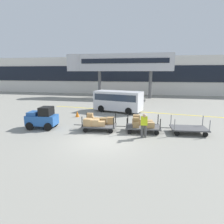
{
  "coord_description": "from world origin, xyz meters",
  "views": [
    {
      "loc": [
        2.7,
        -10.44,
        4.01
      ],
      "look_at": [
        -0.03,
        3.47,
        1.06
      ],
      "focal_mm": 30.96,
      "sensor_mm": 36.0,
      "label": 1
    }
  ],
  "objects_px": {
    "baggage_handler": "(144,124)",
    "safety_cone_near": "(77,114)",
    "shuttle_van": "(118,100)",
    "baggage_cart_middle": "(142,124)",
    "baggage_cart_lead": "(98,123)",
    "baggage_tug": "(42,118)",
    "baggage_cart_tail": "(189,128)"
  },
  "relations": [
    {
      "from": "baggage_cart_tail",
      "to": "safety_cone_near",
      "type": "bearing_deg",
      "value": 160.46
    },
    {
      "from": "baggage_cart_lead",
      "to": "baggage_handler",
      "type": "bearing_deg",
      "value": -17.52
    },
    {
      "from": "baggage_cart_tail",
      "to": "safety_cone_near",
      "type": "relative_size",
      "value": 5.54
    },
    {
      "from": "baggage_cart_tail",
      "to": "baggage_handler",
      "type": "distance_m",
      "value": 3.27
    },
    {
      "from": "baggage_tug",
      "to": "baggage_cart_middle",
      "type": "relative_size",
      "value": 0.71
    },
    {
      "from": "baggage_cart_lead",
      "to": "safety_cone_near",
      "type": "distance_m",
      "value": 4.65
    },
    {
      "from": "baggage_cart_middle",
      "to": "shuttle_van",
      "type": "height_order",
      "value": "shuttle_van"
    },
    {
      "from": "baggage_handler",
      "to": "safety_cone_near",
      "type": "height_order",
      "value": "baggage_handler"
    },
    {
      "from": "baggage_handler",
      "to": "shuttle_van",
      "type": "relative_size",
      "value": 0.31
    },
    {
      "from": "baggage_tug",
      "to": "baggage_cart_lead",
      "type": "bearing_deg",
      "value": 4.62
    },
    {
      "from": "baggage_cart_lead",
      "to": "safety_cone_near",
      "type": "height_order",
      "value": "baggage_cart_lead"
    },
    {
      "from": "baggage_tug",
      "to": "baggage_cart_lead",
      "type": "height_order",
      "value": "baggage_tug"
    },
    {
      "from": "shuttle_van",
      "to": "safety_cone_near",
      "type": "height_order",
      "value": "shuttle_van"
    },
    {
      "from": "shuttle_van",
      "to": "baggage_cart_middle",
      "type": "bearing_deg",
      "value": -67.38
    },
    {
      "from": "baggage_cart_middle",
      "to": "safety_cone_near",
      "type": "height_order",
      "value": "baggage_cart_middle"
    },
    {
      "from": "baggage_cart_middle",
      "to": "shuttle_van",
      "type": "bearing_deg",
      "value": 112.62
    },
    {
      "from": "baggage_tug",
      "to": "shuttle_van",
      "type": "bearing_deg",
      "value": 58.1
    },
    {
      "from": "baggage_tug",
      "to": "baggage_cart_tail",
      "type": "distance_m",
      "value": 10.17
    },
    {
      "from": "baggage_cart_lead",
      "to": "baggage_cart_middle",
      "type": "distance_m",
      "value": 3.06
    },
    {
      "from": "baggage_cart_middle",
      "to": "baggage_cart_tail",
      "type": "distance_m",
      "value": 3.08
    },
    {
      "from": "safety_cone_near",
      "to": "shuttle_van",
      "type": "bearing_deg",
      "value": 43.27
    },
    {
      "from": "baggage_cart_lead",
      "to": "shuttle_van",
      "type": "relative_size",
      "value": 0.59
    },
    {
      "from": "shuttle_van",
      "to": "safety_cone_near",
      "type": "relative_size",
      "value": 9.31
    },
    {
      "from": "baggage_cart_lead",
      "to": "baggage_tug",
      "type": "bearing_deg",
      "value": -175.38
    },
    {
      "from": "baggage_tug",
      "to": "baggage_cart_middle",
      "type": "distance_m",
      "value": 7.09
    },
    {
      "from": "baggage_cart_lead",
      "to": "shuttle_van",
      "type": "height_order",
      "value": "shuttle_van"
    },
    {
      "from": "baggage_tug",
      "to": "baggage_cart_middle",
      "type": "bearing_deg",
      "value": 4.32
    },
    {
      "from": "baggage_cart_middle",
      "to": "baggage_handler",
      "type": "relative_size",
      "value": 1.95
    },
    {
      "from": "shuttle_van",
      "to": "baggage_cart_lead",
      "type": "bearing_deg",
      "value": -93.03
    },
    {
      "from": "baggage_cart_lead",
      "to": "baggage_cart_middle",
      "type": "relative_size",
      "value": 1.0
    },
    {
      "from": "baggage_cart_tail",
      "to": "shuttle_van",
      "type": "distance_m",
      "value": 8.56
    },
    {
      "from": "baggage_cart_lead",
      "to": "baggage_cart_tail",
      "type": "xyz_separation_m",
      "value": [
        6.12,
        0.42,
        -0.2
      ]
    }
  ]
}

